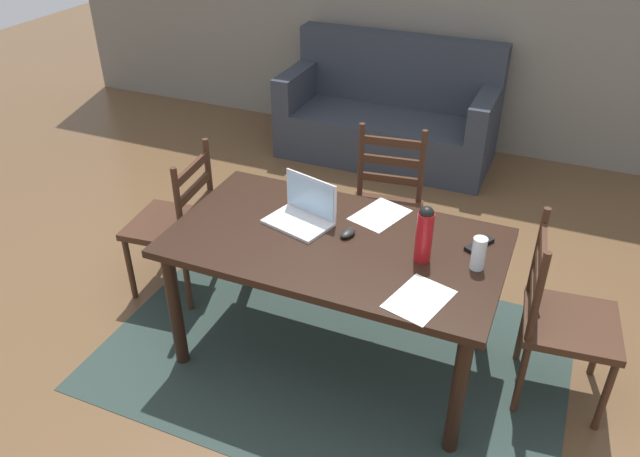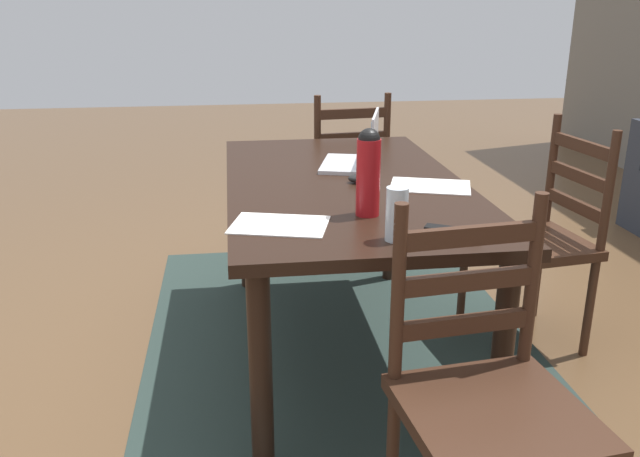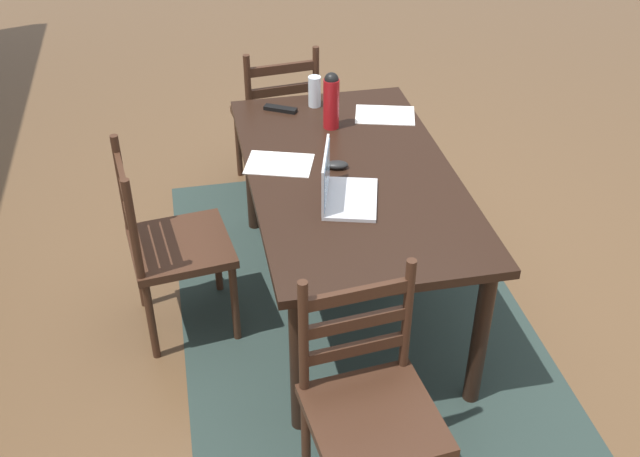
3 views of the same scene
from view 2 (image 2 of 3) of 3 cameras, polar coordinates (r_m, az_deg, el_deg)
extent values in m
plane|color=brown|center=(2.87, 1.96, -10.44)|extent=(14.00, 14.00, 0.00)
cube|color=#283833|center=(2.87, 1.96, -10.38)|extent=(2.45, 1.65, 0.01)
cube|color=black|center=(2.59, 2.14, 3.70)|extent=(1.63, 0.91, 0.04)
cylinder|color=black|center=(3.37, -6.36, 0.62)|extent=(0.07, 0.07, 0.71)
cylinder|color=black|center=(2.03, -5.10, -12.57)|extent=(0.07, 0.07, 0.71)
cylinder|color=black|center=(3.46, 6.12, 1.15)|extent=(0.07, 0.07, 0.71)
cylinder|color=black|center=(2.18, 15.32, -10.79)|extent=(0.07, 0.07, 0.71)
cube|color=#3D2316|center=(1.75, 14.81, -15.28)|extent=(0.49, 0.49, 0.04)
cylinder|color=#3D2316|center=(2.09, 16.49, -16.83)|extent=(0.04, 0.04, 0.43)
cylinder|color=#3D2316|center=(1.87, 17.73, -4.46)|extent=(0.04, 0.04, 0.50)
cylinder|color=#3D2316|center=(1.71, 6.69, -5.89)|extent=(0.04, 0.04, 0.50)
cube|color=#3D2316|center=(1.82, 12.24, -8.04)|extent=(0.06, 0.36, 0.05)
cube|color=#3D2316|center=(1.77, 12.52, -4.43)|extent=(0.06, 0.36, 0.05)
cube|color=#3D2316|center=(1.72, 12.82, -0.62)|extent=(0.06, 0.36, 0.05)
cube|color=#3D2316|center=(3.78, 1.87, 4.32)|extent=(0.48, 0.48, 0.04)
cylinder|color=#3D2316|center=(3.98, -1.54, 1.57)|extent=(0.04, 0.04, 0.43)
cylinder|color=#3D2316|center=(4.08, 3.69, 1.95)|extent=(0.04, 0.04, 0.43)
cylinder|color=#3D2316|center=(3.63, -0.25, -0.19)|extent=(0.04, 0.04, 0.43)
cylinder|color=#3D2316|center=(3.73, 5.43, 0.27)|extent=(0.04, 0.04, 0.43)
cylinder|color=#3D2316|center=(3.49, -0.22, 7.29)|extent=(0.04, 0.04, 0.50)
cylinder|color=#3D2316|center=(3.60, 5.73, 7.55)|extent=(0.04, 0.04, 0.50)
cube|color=#3D2316|center=(3.56, 2.77, 5.85)|extent=(0.06, 0.36, 0.05)
cube|color=#3D2316|center=(3.53, 2.81, 7.83)|extent=(0.06, 0.36, 0.05)
cube|color=#3D2316|center=(3.51, 2.84, 9.83)|extent=(0.06, 0.36, 0.05)
cube|color=#3D2316|center=(2.91, 17.48, -1.20)|extent=(0.49, 0.49, 0.04)
cylinder|color=#3D2316|center=(2.76, 15.71, -7.49)|extent=(0.04, 0.04, 0.43)
cylinder|color=#3D2316|center=(3.06, 12.15, -4.48)|extent=(0.04, 0.04, 0.43)
cylinder|color=#3D2316|center=(2.96, 22.10, -6.34)|extent=(0.04, 0.04, 0.43)
cylinder|color=#3D2316|center=(3.24, 18.16, -3.65)|extent=(0.04, 0.04, 0.43)
cylinder|color=#3D2316|center=(2.80, 23.49, 2.70)|extent=(0.04, 0.04, 0.50)
cylinder|color=#3D2316|center=(3.10, 19.24, 4.68)|extent=(0.04, 0.04, 0.50)
cube|color=#3D2316|center=(2.98, 21.03, 1.89)|extent=(0.36, 0.07, 0.05)
cube|color=#3D2316|center=(2.94, 21.32, 4.21)|extent=(0.36, 0.07, 0.05)
cube|color=#3D2316|center=(2.92, 21.62, 6.58)|extent=(0.36, 0.07, 0.05)
cube|color=silver|center=(2.81, 2.50, 5.52)|extent=(0.37, 0.30, 0.02)
cube|color=silver|center=(2.78, 4.73, 7.70)|extent=(0.31, 0.10, 0.21)
cube|color=#A5CCEA|center=(2.78, 4.61, 7.71)|extent=(0.29, 0.08, 0.19)
cylinder|color=#A81419|center=(2.14, 4.09, 4.37)|extent=(0.08, 0.08, 0.25)
sphere|color=black|center=(2.11, 4.17, 7.65)|extent=(0.07, 0.07, 0.07)
cylinder|color=silver|center=(1.93, 6.60, 1.23)|extent=(0.07, 0.07, 0.16)
ellipsoid|color=black|center=(2.55, 3.55, 4.29)|extent=(0.08, 0.11, 0.03)
cube|color=black|center=(2.03, 11.36, -0.26)|extent=(0.12, 0.17, 0.02)
cube|color=white|center=(2.07, -3.49, 0.32)|extent=(0.28, 0.34, 0.00)
cube|color=white|center=(2.54, 9.44, 3.62)|extent=(0.29, 0.35, 0.00)
camera|label=1|loc=(2.68, -68.35, 30.69)|focal=35.16mm
camera|label=3|loc=(5.53, 5.04, 30.44)|focal=42.97mm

